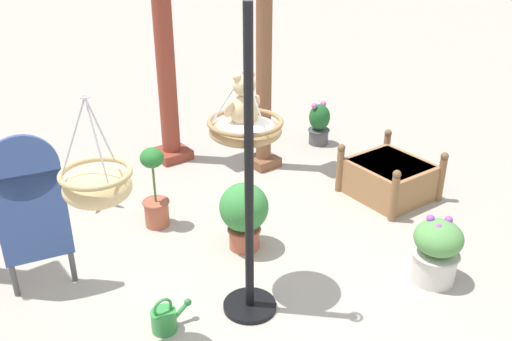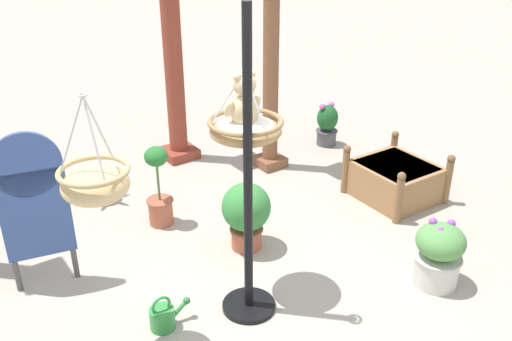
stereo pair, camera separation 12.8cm
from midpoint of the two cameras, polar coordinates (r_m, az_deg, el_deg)
ground_plane at (r=4.93m, az=1.39°, el=-12.29°), size 40.00×40.00×0.00m
display_pole_central at (r=4.31m, az=0.06°, el=-5.65°), size 0.44×0.44×2.53m
hanging_basket_with_teddy at (r=4.26m, az=-0.21°, el=4.27°), size 0.58×0.58×0.56m
teddy_bear at (r=4.21m, az=-0.39°, el=6.81°), size 0.31×0.29×0.45m
hanging_basket_left_high at (r=3.78m, az=-15.15°, el=-1.22°), size 0.48×0.48×0.74m
greenhouse_pillar_right at (r=6.96m, az=-7.91°, el=11.17°), size 0.44×0.44×2.70m
greenhouse_pillar_far_back at (r=6.65m, az=2.08°, el=10.35°), size 0.36×0.36×2.62m
wooden_planter_box at (r=6.45m, az=14.55°, el=-0.89°), size 0.87×0.92×0.59m
potted_plant_fern_front at (r=7.67m, az=7.73°, el=4.66°), size 0.30×0.30×0.61m
potted_plant_bushy_green at (r=5.75m, az=-9.23°, el=-2.14°), size 0.28×0.28×0.87m
potted_plant_small_succulent at (r=5.12m, az=18.82°, el=-8.04°), size 0.42×0.42×0.62m
potted_plant_conical_shrub at (r=6.44m, az=-14.87°, el=-1.76°), size 0.45×0.45×0.37m
potted_plant_trailing_ivy at (r=5.29m, az=-0.30°, el=-4.31°), size 0.47×0.47×0.68m
display_sign_board at (r=4.89m, az=-21.12°, el=-2.69°), size 0.56×0.15×1.44m
watering_can at (r=4.58m, az=-8.61°, el=-14.54°), size 0.35×0.20×0.30m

